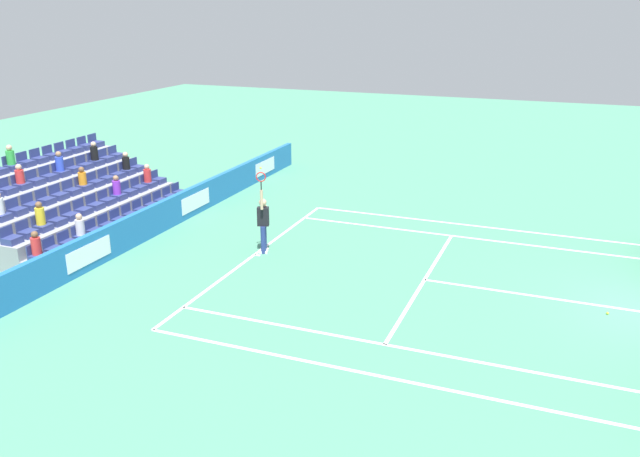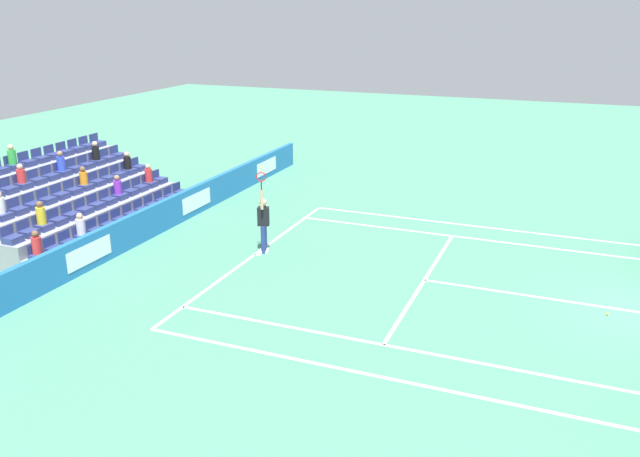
# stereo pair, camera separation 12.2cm
# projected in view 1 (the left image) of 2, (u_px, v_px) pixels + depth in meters

# --- Properties ---
(line_baseline) EXTENTS (10.97, 0.10, 0.01)m
(line_baseline) POSITION_uv_depth(u_px,v_px,m) (254.00, 255.00, 20.92)
(line_baseline) COLOR white
(line_baseline) RESTS_ON ground
(line_service) EXTENTS (8.23, 0.10, 0.01)m
(line_service) POSITION_uv_depth(u_px,v_px,m) (425.00, 280.00, 19.01)
(line_service) COLOR white
(line_service) RESTS_ON ground
(line_centre_service) EXTENTS (0.10, 6.40, 0.01)m
(line_centre_service) POSITION_uv_depth(u_px,v_px,m) (540.00, 297.00, 17.90)
(line_centre_service) COLOR white
(line_centre_service) RESTS_ON ground
(line_singles_sideline_left) EXTENTS (0.10, 11.89, 0.01)m
(line_singles_sideline_left) POSITION_uv_depth(u_px,v_px,m) (404.00, 348.00, 15.23)
(line_singles_sideline_left) COLOR white
(line_singles_sideline_left) RESTS_ON ground
(line_singles_sideline_right) EXTENTS (0.10, 11.89, 0.01)m
(line_singles_sideline_right) POSITION_uv_depth(u_px,v_px,m) (465.00, 237.00, 22.48)
(line_singles_sideline_right) COLOR white
(line_singles_sideline_right) RESTS_ON ground
(line_doubles_sideline_left) EXTENTS (0.10, 11.89, 0.01)m
(line_doubles_sideline_left) POSITION_uv_depth(u_px,v_px,m) (387.00, 378.00, 14.02)
(line_doubles_sideline_left) COLOR white
(line_doubles_sideline_left) RESTS_ON ground
(line_doubles_sideline_right) EXTENTS (0.10, 11.89, 0.01)m
(line_doubles_sideline_right) POSITION_uv_depth(u_px,v_px,m) (471.00, 225.00, 23.69)
(line_doubles_sideline_right) COLOR white
(line_doubles_sideline_right) RESTS_ON ground
(line_centre_mark) EXTENTS (0.10, 0.20, 0.01)m
(line_centre_mark) POSITION_uv_depth(u_px,v_px,m) (257.00, 255.00, 20.88)
(line_centre_mark) COLOR white
(line_centre_mark) RESTS_ON ground
(sponsor_barrier) EXTENTS (23.74, 0.22, 1.07)m
(sponsor_barrier) POSITION_uv_depth(u_px,v_px,m) (146.00, 224.00, 22.15)
(sponsor_barrier) COLOR #1E66AD
(sponsor_barrier) RESTS_ON ground
(tennis_player) EXTENTS (0.54, 0.43, 2.85)m
(tennis_player) POSITION_uv_depth(u_px,v_px,m) (263.00, 223.00, 20.83)
(tennis_player) COLOR navy
(tennis_player) RESTS_ON ground
(stadium_stand) EXTENTS (8.06, 4.75, 2.99)m
(stadium_stand) POSITION_uv_depth(u_px,v_px,m) (61.00, 205.00, 23.29)
(stadium_stand) COLOR gray
(stadium_stand) RESTS_ON ground
(loose_tennis_ball) EXTENTS (0.07, 0.07, 0.07)m
(loose_tennis_ball) POSITION_uv_depth(u_px,v_px,m) (608.00, 313.00, 16.88)
(loose_tennis_ball) COLOR #D1E533
(loose_tennis_ball) RESTS_ON ground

